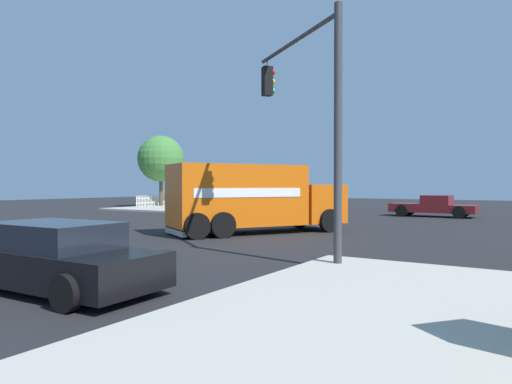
{
  "coord_description": "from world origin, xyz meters",
  "views": [
    {
      "loc": [
        18.03,
        11.56,
        2.03
      ],
      "look_at": [
        1.87,
        1.28,
        1.74
      ],
      "focal_mm": 32.12,
      "sensor_mm": 36.0,
      "label": 1
    }
  ],
  "objects_px": {
    "sedan_black": "(58,258)",
    "pedestrian_near_corner": "(187,195)",
    "traffic_light_primary": "(309,102)",
    "delivery_truck": "(253,198)",
    "pedestrian_crossing": "(209,195)",
    "shade_tree_near": "(161,159)",
    "pickup_maroon": "(434,205)"
  },
  "relations": [
    {
      "from": "pedestrian_near_corner",
      "to": "sedan_black",
      "type": "bearing_deg",
      "value": 36.8
    },
    {
      "from": "traffic_light_primary",
      "to": "pedestrian_near_corner",
      "type": "height_order",
      "value": "traffic_light_primary"
    },
    {
      "from": "pickup_maroon",
      "to": "sedan_black",
      "type": "xyz_separation_m",
      "value": [
        25.56,
        -1.81,
        -0.1
      ]
    },
    {
      "from": "traffic_light_primary",
      "to": "sedan_black",
      "type": "bearing_deg",
      "value": -22.73
    },
    {
      "from": "delivery_truck",
      "to": "pedestrian_near_corner",
      "type": "distance_m",
      "value": 23.65
    },
    {
      "from": "sedan_black",
      "to": "pedestrian_near_corner",
      "type": "relative_size",
      "value": 2.53
    },
    {
      "from": "delivery_truck",
      "to": "sedan_black",
      "type": "distance_m",
      "value": 11.3
    },
    {
      "from": "sedan_black",
      "to": "pedestrian_crossing",
      "type": "relative_size",
      "value": 2.53
    },
    {
      "from": "traffic_light_primary",
      "to": "pedestrian_near_corner",
      "type": "xyz_separation_m",
      "value": [
        -20.97,
        -22.58,
        -3.16
      ]
    },
    {
      "from": "pedestrian_near_corner",
      "to": "pedestrian_crossing",
      "type": "relative_size",
      "value": 1.0
    },
    {
      "from": "delivery_truck",
      "to": "pedestrian_near_corner",
      "type": "bearing_deg",
      "value": -132.3
    },
    {
      "from": "delivery_truck",
      "to": "sedan_black",
      "type": "bearing_deg",
      "value": 13.43
    },
    {
      "from": "traffic_light_primary",
      "to": "pedestrian_near_corner",
      "type": "distance_m",
      "value": 30.97
    },
    {
      "from": "traffic_light_primary",
      "to": "shade_tree_near",
      "type": "distance_m",
      "value": 31.3
    },
    {
      "from": "traffic_light_primary",
      "to": "delivery_truck",
      "type": "bearing_deg",
      "value": -134.8
    },
    {
      "from": "shade_tree_near",
      "to": "delivery_truck",
      "type": "bearing_deg",
      "value": 53.3
    },
    {
      "from": "pickup_maroon",
      "to": "pedestrian_crossing",
      "type": "height_order",
      "value": "pedestrian_crossing"
    },
    {
      "from": "sedan_black",
      "to": "traffic_light_primary",
      "type": "bearing_deg",
      "value": 157.27
    },
    {
      "from": "sedan_black",
      "to": "pedestrian_crossing",
      "type": "distance_m",
      "value": 35.28
    },
    {
      "from": "traffic_light_primary",
      "to": "pedestrian_crossing",
      "type": "xyz_separation_m",
      "value": [
        -23.47,
        -22.0,
        -3.16
      ]
    },
    {
      "from": "sedan_black",
      "to": "pedestrian_near_corner",
      "type": "xyz_separation_m",
      "value": [
        -26.88,
        -20.1,
        0.5
      ]
    },
    {
      "from": "delivery_truck",
      "to": "pedestrian_crossing",
      "type": "distance_m",
      "value": 25.01
    },
    {
      "from": "delivery_truck",
      "to": "pedestrian_crossing",
      "type": "height_order",
      "value": "delivery_truck"
    },
    {
      "from": "pedestrian_crossing",
      "to": "shade_tree_near",
      "type": "relative_size",
      "value": 0.27
    },
    {
      "from": "traffic_light_primary",
      "to": "sedan_black",
      "type": "height_order",
      "value": "traffic_light_primary"
    },
    {
      "from": "sedan_black",
      "to": "pedestrian_crossing",
      "type": "xyz_separation_m",
      "value": [
        -29.38,
        -19.53,
        0.5
      ]
    },
    {
      "from": "pedestrian_near_corner",
      "to": "shade_tree_near",
      "type": "distance_m",
      "value": 4.1
    },
    {
      "from": "traffic_light_primary",
      "to": "pedestrian_crossing",
      "type": "height_order",
      "value": "traffic_light_primary"
    },
    {
      "from": "pedestrian_near_corner",
      "to": "pedestrian_crossing",
      "type": "height_order",
      "value": "same"
    },
    {
      "from": "pedestrian_near_corner",
      "to": "shade_tree_near",
      "type": "xyz_separation_m",
      "value": [
        1.46,
        -1.9,
        3.33
      ]
    },
    {
      "from": "delivery_truck",
      "to": "pickup_maroon",
      "type": "distance_m",
      "value": 15.28
    },
    {
      "from": "delivery_truck",
      "to": "traffic_light_primary",
      "type": "distance_m",
      "value": 7.7
    }
  ]
}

